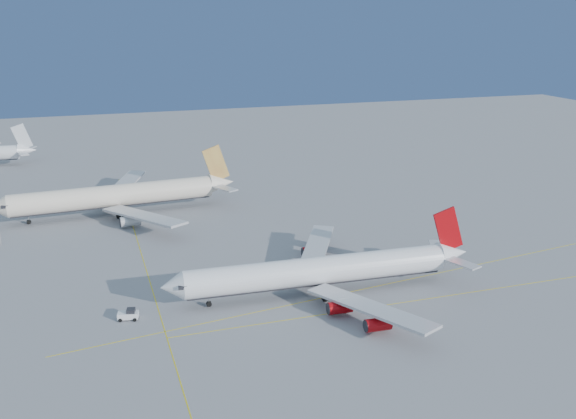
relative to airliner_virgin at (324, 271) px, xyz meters
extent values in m
plane|color=slate|center=(8.01, 5.06, -4.69)|extent=(500.00, 500.00, 0.00)
cube|color=#D3BF0B|center=(13.01, -8.94, -4.68)|extent=(90.00, 0.18, 0.02)
cube|color=#D3BF0B|center=(8.01, -0.94, -4.68)|extent=(118.86, 16.88, 0.02)
cube|color=#D3BF0B|center=(-31.99, 35.06, -4.68)|extent=(0.18, 140.00, 0.02)
cylinder|color=white|center=(-1.37, 0.06, 0.16)|extent=(52.32, 7.52, 5.40)
cone|color=white|center=(-29.47, 1.20, 0.16)|extent=(4.41, 5.57, 5.40)
cone|color=white|center=(27.93, -1.14, 0.72)|extent=(6.72, 5.39, 5.13)
cube|color=black|center=(-27.70, 1.13, 0.72)|extent=(1.70, 5.19, 0.65)
cube|color=#B7B7BC|center=(2.73, -15.24, -1.33)|extent=(15.23, 26.65, 0.51)
cube|color=#B7B7BC|center=(3.96, 14.97, -1.33)|extent=(17.04, 26.04, 0.51)
cube|color=#9D060B|center=(26.54, -1.08, 5.93)|extent=(7.17, 0.71, 9.85)
cylinder|color=gray|center=(-22.73, 0.93, -3.10)|extent=(0.22, 0.22, 2.14)
cylinder|color=black|center=(-22.73, 0.93, -4.17)|extent=(1.05, 0.69, 1.02)
cylinder|color=gray|center=(-0.60, -3.80, -3.10)|extent=(0.30, 0.30, 2.14)
cylinder|color=black|center=(-0.60, -3.80, -4.17)|extent=(1.06, 0.88, 1.02)
cylinder|color=gray|center=(-0.29, 3.83, -3.10)|extent=(0.30, 0.30, 2.14)
cylinder|color=black|center=(-0.29, 3.83, -4.17)|extent=(1.06, 0.88, 1.02)
cylinder|color=#9D060B|center=(-0.84, -10.23, -3.07)|extent=(4.56, 2.51, 2.33)
cylinder|color=#9D060B|center=(2.78, -18.49, -3.07)|extent=(4.56, 2.51, 2.33)
cylinder|color=#9D060B|center=(0.00, 10.27, -3.07)|extent=(4.56, 2.51, 2.33)
cylinder|color=#9D060B|center=(4.28, 18.20, -3.07)|extent=(4.56, 2.51, 2.33)
cylinder|color=beige|center=(-35.66, 65.85, 0.64)|extent=(54.08, 9.83, 5.90)
cone|color=beige|center=(-5.23, 68.09, 1.26)|extent=(7.63, 6.12, 5.60)
cube|color=black|center=(-62.79, 63.86, 1.26)|extent=(2.06, 5.71, 0.72)
cube|color=#B7B7BC|center=(-29.49, 50.01, -0.98)|extent=(19.18, 27.71, 0.57)
cube|color=#B7B7BC|center=(-31.87, 82.43, -0.98)|extent=(15.70, 28.87, 0.57)
cube|color=gold|center=(-6.78, 67.98, 7.03)|extent=(7.97, 1.05, 10.94)
cylinder|color=gray|center=(-57.66, 64.23, -2.93)|extent=(0.25, 0.25, 2.38)
cylinder|color=black|center=(-57.66, 64.23, -4.12)|extent=(1.19, 0.81, 1.14)
cylinder|color=gray|center=(-34.32, 61.75, -2.93)|extent=(0.33, 0.33, 2.38)
cylinder|color=black|center=(-34.32, 61.75, -4.12)|extent=(1.20, 1.01, 1.14)
cylinder|color=gray|center=(-34.94, 70.11, -2.93)|extent=(0.33, 0.33, 2.38)
cylinder|color=black|center=(-34.94, 70.11, -4.12)|extent=(1.20, 1.01, 1.14)
cylinder|color=#B7B7BC|center=(-32.66, 52.68, -2.92)|extent=(5.14, 2.94, 2.59)
cylinder|color=#B7B7BC|center=(-34.62, 79.32, -2.92)|extent=(5.14, 2.94, 2.59)
cone|color=white|center=(-61.50, 138.66, 0.48)|extent=(6.87, 5.54, 4.82)
cube|color=silver|center=(-62.85, 138.82, 5.50)|extent=(6.96, 1.23, 9.58)
cube|color=white|center=(-37.61, 0.24, -3.87)|extent=(3.96, 2.60, 1.09)
cube|color=black|center=(-37.07, 0.11, -3.05)|extent=(1.77, 1.84, 0.82)
cylinder|color=black|center=(-39.06, -0.40, -4.37)|extent=(0.69, 0.46, 0.64)
cylinder|color=black|center=(-38.63, 1.46, -4.37)|extent=(0.69, 0.46, 0.64)
cylinder|color=black|center=(-36.58, -0.99, -4.37)|extent=(0.69, 0.46, 0.64)
cylinder|color=black|center=(-36.15, 0.87, -4.37)|extent=(0.69, 0.46, 0.64)
camera|label=1|loc=(-42.86, -108.05, 48.08)|focal=40.00mm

